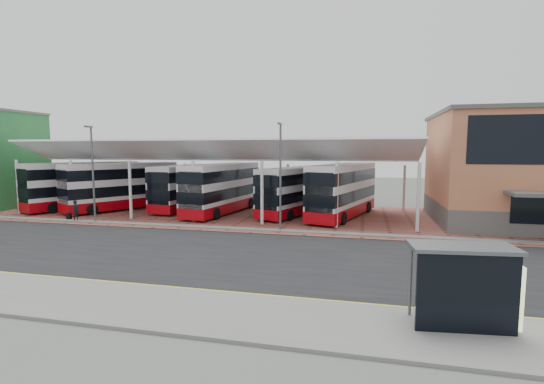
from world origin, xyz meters
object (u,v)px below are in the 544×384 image
(bus_shelter, at_px, (473,279))
(bus_1, at_px, (122,186))
(bus_5, at_px, (343,191))
(pedestrian, at_px, (76,211))
(bus_3, at_px, (223,189))
(bus_0, at_px, (83,185))
(bus_4, at_px, (296,191))
(bus_2, at_px, (188,187))

(bus_shelter, bearing_deg, bus_1, 135.85)
(bus_5, relative_size, pedestrian, 6.66)
(pedestrian, relative_size, bus_shelter, 0.50)
(bus_3, distance_m, pedestrian, 12.90)
(bus_0, relative_size, bus_4, 1.06)
(bus_3, bearing_deg, bus_shelter, -44.44)
(pedestrian, bearing_deg, bus_1, 5.28)
(bus_2, relative_size, bus_5, 0.93)
(bus_1, height_order, bus_5, bus_5)
(bus_1, xyz_separation_m, bus_2, (6.21, 2.21, -0.11))
(bus_4, bearing_deg, bus_2, -166.93)
(bus_2, bearing_deg, bus_1, -156.57)
(bus_1, relative_size, pedestrian, 6.35)
(bus_1, relative_size, bus_5, 0.95)
(bus_4, bearing_deg, bus_3, -154.99)
(bus_5, bearing_deg, pedestrian, -145.43)
(bus_5, xyz_separation_m, bus_shelter, (5.43, -22.16, -0.58))
(bus_1, relative_size, bus_2, 1.02)
(bus_5, xyz_separation_m, pedestrian, (-22.07, -7.43, -1.49))
(bus_1, bearing_deg, bus_shelter, -9.10)
(bus_1, distance_m, bus_3, 10.77)
(bus_0, relative_size, bus_3, 1.00)
(bus_0, bearing_deg, bus_1, 22.62)
(bus_0, height_order, bus_1, bus_0)
(bus_0, xyz_separation_m, bus_5, (26.90, 0.49, 0.00))
(bus_4, bearing_deg, bus_5, 10.68)
(bus_5, bearing_deg, bus_2, -169.84)
(pedestrian, bearing_deg, bus_3, -51.88)
(bus_2, xyz_separation_m, bus_shelter, (21.45, -23.78, -0.45))
(bus_1, xyz_separation_m, bus_4, (17.79, 1.17, -0.15))
(bus_1, bearing_deg, pedestrian, -59.89)
(bus_2, bearing_deg, bus_0, -165.15)
(bus_2, xyz_separation_m, bus_4, (11.58, -1.04, -0.04))
(bus_4, xyz_separation_m, bus_shelter, (9.87, -22.74, -0.41))
(bus_0, distance_m, bus_5, 26.90)
(bus_1, relative_size, bus_4, 1.03)
(bus_5, bearing_deg, bus_4, -171.57)
(bus_2, xyz_separation_m, pedestrian, (-6.06, -9.06, -1.35))
(bus_3, height_order, bus_shelter, bus_3)
(bus_0, relative_size, bus_1, 1.03)
(bus_1, height_order, bus_4, bus_1)
(bus_1, distance_m, bus_4, 17.83)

